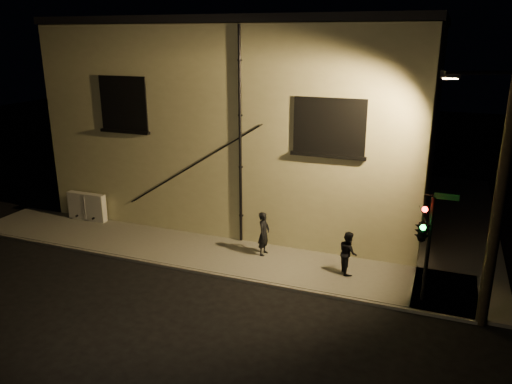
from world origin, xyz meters
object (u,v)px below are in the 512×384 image
at_px(pedestrian_a, 264,234).
at_px(traffic_signal, 423,230).
at_px(utility_cabinet, 87,206).
at_px(pedestrian_b, 348,253).
at_px(streetlamp_pole, 497,192).

relative_size(pedestrian_a, traffic_signal, 0.48).
relative_size(utility_cabinet, pedestrian_b, 1.23).
height_order(pedestrian_b, traffic_signal, traffic_signal).
bearing_deg(streetlamp_pole, utility_cabinet, 170.72).
distance_m(pedestrian_a, pedestrian_b, 3.28).
relative_size(pedestrian_b, streetlamp_pole, 0.20).
bearing_deg(utility_cabinet, pedestrian_b, -5.06).
height_order(traffic_signal, streetlamp_pole, streetlamp_pole).
bearing_deg(traffic_signal, pedestrian_b, 154.45).
bearing_deg(pedestrian_b, traffic_signal, -142.66).
xyz_separation_m(utility_cabinet, streetlamp_pole, (16.13, -2.64, 3.29)).
height_order(pedestrian_a, streetlamp_pole, streetlamp_pole).
distance_m(utility_cabinet, traffic_signal, 14.60).
bearing_deg(pedestrian_b, utility_cabinet, 57.84).
relative_size(pedestrian_a, pedestrian_b, 1.10).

